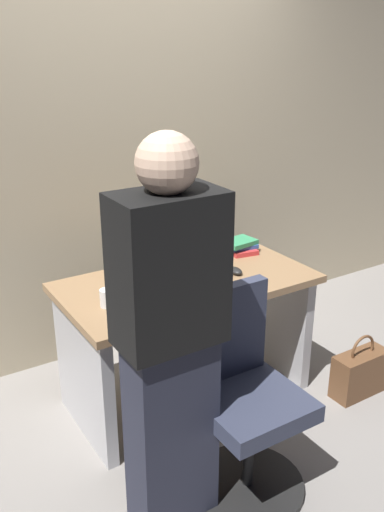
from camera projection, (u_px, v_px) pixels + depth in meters
name	position (u px, v px, depth m)	size (l,w,h in m)	color
ground_plane	(187.00, 394.00, 3.21)	(9.00, 9.00, 0.00)	gray
wall_back	(116.00, 115.00, 3.30)	(6.40, 0.10, 3.00)	tan
desk	(187.00, 318.00, 3.03)	(1.34, 0.72, 0.73)	#93704C
office_chair	(242.00, 403.00, 2.43)	(0.52, 0.52, 0.94)	black
person_at_desk	(170.00, 343.00, 2.11)	(0.40, 0.24, 1.64)	#262838
monitor	(169.00, 225.00, 2.98)	(0.54, 0.15, 0.46)	silver
keyboard	(184.00, 285.00, 2.85)	(0.43, 0.13, 0.02)	white
mouse	(235.00, 271.00, 3.02)	(0.06, 0.10, 0.03)	black
cup_near_keyboard	(107.00, 298.00, 2.63)	(0.07, 0.07, 0.09)	silver
book_stack	(240.00, 246.00, 3.31)	(0.22, 0.18, 0.08)	red
handbag	(360.00, 373.00, 3.18)	(0.34, 0.14, 0.38)	brown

